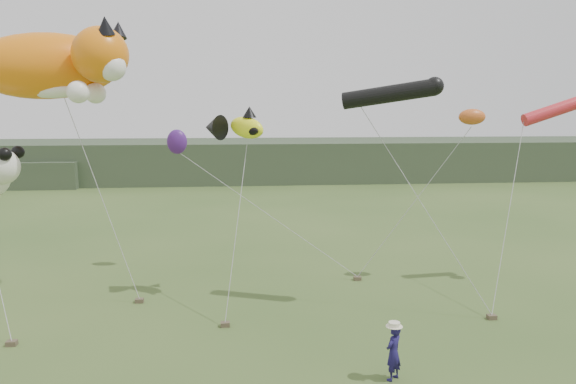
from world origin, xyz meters
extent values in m
plane|color=#385123|center=(0.00, 0.00, 0.00)|extent=(120.00, 120.00, 0.00)
cube|color=#2D3D28|center=(0.00, 45.00, 2.00)|extent=(90.00, 12.00, 4.00)
imported|color=#1A144C|center=(1.20, -0.14, 0.78)|extent=(0.67, 0.66, 1.57)
cube|color=brown|center=(-6.77, 6.84, 0.08)|extent=(0.31, 0.25, 0.16)
cube|color=brown|center=(-3.45, 4.12, 0.08)|extent=(0.31, 0.25, 0.16)
cube|color=brown|center=(5.94, 3.90, 0.08)|extent=(0.31, 0.25, 0.16)
cube|color=brown|center=(-10.12, 3.20, 0.08)|extent=(0.31, 0.25, 0.16)
cube|color=brown|center=(2.20, 8.83, 0.08)|extent=(0.31, 0.25, 0.16)
ellipsoid|color=orange|center=(-9.95, 7.73, 8.94)|extent=(5.90, 4.01, 2.67)
sphere|color=orange|center=(-7.74, 6.63, 9.27)|extent=(1.99, 1.99, 1.99)
cone|color=black|center=(-7.41, 6.08, 10.21)|extent=(0.62, 0.75, 0.75)
cone|color=black|center=(-7.19, 7.18, 10.21)|extent=(0.62, 0.71, 0.71)
sphere|color=white|center=(-7.30, 6.30, 8.83)|extent=(0.99, 0.99, 0.99)
ellipsoid|color=white|center=(-9.73, 7.40, 8.06)|extent=(1.94, 0.97, 0.61)
sphere|color=white|center=(-8.40, 5.97, 7.95)|extent=(0.77, 0.77, 0.77)
sphere|color=white|center=(-8.18, 7.51, 7.95)|extent=(0.77, 0.77, 0.77)
ellipsoid|color=#F8FF1C|center=(-2.57, 7.30, 6.66)|extent=(1.67, 1.51, 1.05)
cone|color=black|center=(-3.86, 7.62, 6.66)|extent=(1.19, 1.23, 0.97)
cone|color=black|center=(-2.46, 7.30, 7.25)|extent=(0.54, 0.54, 0.43)
cone|color=black|center=(-2.24, 6.76, 6.55)|extent=(0.57, 0.60, 0.43)
cone|color=black|center=(-2.24, 7.84, 6.55)|extent=(0.57, 0.60, 0.43)
cylinder|color=black|center=(2.54, 5.85, 7.90)|extent=(3.39, 1.80, 1.10)
sphere|color=black|center=(4.04, 5.31, 8.17)|extent=(0.67, 0.67, 0.67)
cylinder|color=red|center=(10.19, 7.95, 7.32)|extent=(2.85, 0.62, 1.35)
sphere|color=white|center=(-11.41, 6.65, 5.32)|extent=(1.30, 1.30, 1.30)
sphere|color=black|center=(-11.08, 6.22, 5.80)|extent=(0.48, 0.48, 0.48)
sphere|color=black|center=(-10.97, 7.14, 5.80)|extent=(0.48, 0.48, 0.48)
ellipsoid|color=#CA5A21|center=(6.86, 8.49, 7.04)|extent=(1.14, 0.67, 0.67)
ellipsoid|color=#471A74|center=(-5.63, 11.50, 5.89)|extent=(0.91, 0.61, 1.11)
camera|label=1|loc=(-3.07, -14.29, 7.40)|focal=35.00mm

